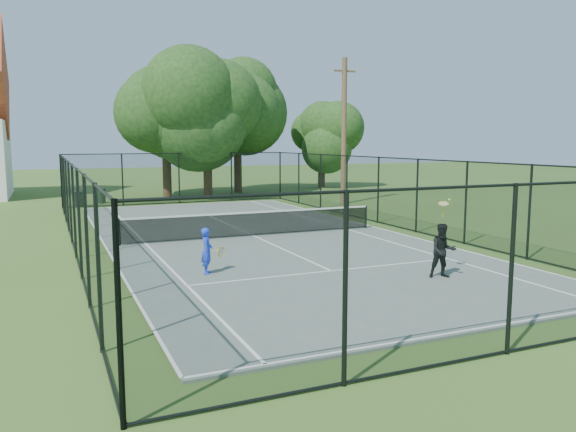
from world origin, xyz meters
name	(u,v)px	position (x,y,z in m)	size (l,w,h in m)	color
ground	(254,237)	(0.00, 0.00, 0.00)	(120.00, 120.00, 0.00)	#37561D
tennis_court	(254,237)	(0.00, 0.00, 0.03)	(11.00, 24.00, 0.06)	#586761
tennis_net	(254,223)	(0.00, 0.00, 0.58)	(10.08, 0.08, 0.95)	black
fence	(254,199)	(0.00, 0.00, 1.50)	(13.10, 26.10, 3.00)	black
tree_near_left	(165,120)	(-0.02, 16.50, 5.02)	(6.26, 6.26, 8.17)	#332114
tree_near_mid	(207,119)	(2.31, 15.05, 5.07)	(6.30, 6.30, 8.23)	#332114
tree_near_right	(237,111)	(5.44, 18.34, 5.78)	(6.59, 6.59, 9.09)	#332114
tree_far_right	(322,141)	(13.04, 20.09, 3.65)	(4.47, 4.47, 5.91)	#332114
trash_bin_left	(79,199)	(-5.62, 13.67, 0.44)	(0.58, 0.58, 0.86)	black
trash_bin_right	(101,196)	(-4.31, 14.91, 0.44)	(0.58, 0.58, 0.87)	black
utility_pole	(344,131)	(8.88, 9.00, 4.29)	(1.40, 0.30, 8.46)	#4C3823
player_blue	(207,251)	(-3.28, -5.30, 0.70)	(0.81, 0.54, 1.28)	#1C3CF2
player_black	(443,251)	(2.39, -8.24, 0.79)	(1.00, 0.89, 2.07)	black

